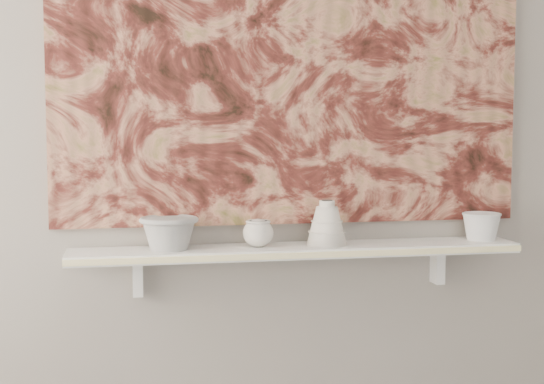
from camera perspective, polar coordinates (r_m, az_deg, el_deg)
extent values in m
plane|color=gray|center=(2.42, 1.49, 6.18)|extent=(3.60, 0.00, 3.60)
cube|color=silver|center=(2.35, 1.97, -4.42)|extent=(1.40, 0.18, 0.03)
cube|color=#F6EAA4|center=(2.26, 2.50, -4.79)|extent=(1.40, 0.01, 0.02)
cube|color=silver|center=(2.37, -10.08, -6.26)|extent=(0.03, 0.06, 0.12)
cube|color=silver|center=(2.58, 12.35, -5.40)|extent=(0.03, 0.06, 0.12)
cube|color=#5C231E|center=(2.41, 1.58, 10.70)|extent=(1.50, 0.02, 1.10)
cube|color=black|center=(2.53, 11.64, 3.35)|extent=(0.09, 0.00, 0.08)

